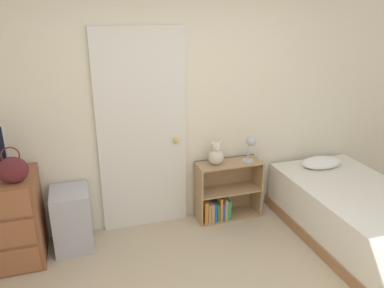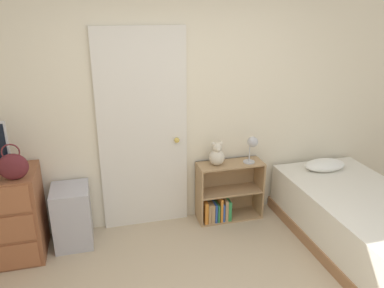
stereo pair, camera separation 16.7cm
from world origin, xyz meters
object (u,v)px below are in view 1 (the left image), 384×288
Objects in this scene: handbag at (13,170)px; bookshelf at (223,196)px; desk_lamp at (251,143)px; storage_bin at (72,219)px; bed at (360,218)px; teddy_bear at (216,155)px.

handbag reaches higher than bookshelf.
bookshelf is 0.68m from desk_lamp.
storage_bin is at bearing 29.23° from handbag.
handbag is 3.29m from bed.
bed is at bearing -36.97° from bookshelf.
bed is at bearing -9.96° from handbag.
teddy_bear is at bearing -176.72° from bookshelf.
bookshelf reaches higher than bed.
handbag is 0.82m from storage_bin.
handbag is 0.45× the size of bookshelf.
desk_lamp is (2.31, 0.25, -0.10)m from handbag.
desk_lamp reaches higher than storage_bin.
handbag is at bearing -173.79° from desk_lamp.
bookshelf is at bearing 170.27° from desk_lamp.
teddy_bear is (-0.10, -0.01, 0.52)m from bookshelf.
handbag is at bearing 170.04° from bed.
desk_lamp reaches higher than teddy_bear.
bed reaches higher than storage_bin.
bed is at bearing -43.30° from desk_lamp.
bookshelf is at bearing 8.38° from handbag.
teddy_bear is at bearing 145.56° from bed.
teddy_bear is (1.52, 0.07, 0.47)m from storage_bin.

